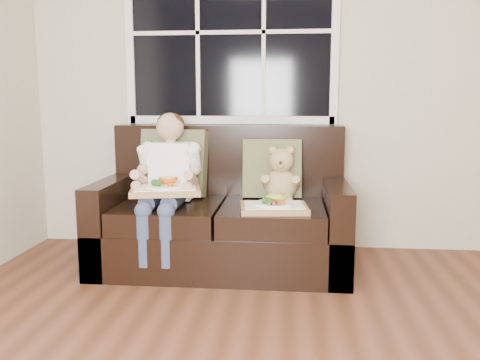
# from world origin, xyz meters

# --- Properties ---
(window_back) EXTENTS (1.62, 0.04, 1.37)m
(window_back) POSITION_xyz_m (-0.70, 2.48, 1.65)
(window_back) COLOR black
(window_back) RESTS_ON room_walls
(loveseat) EXTENTS (1.70, 0.92, 0.96)m
(loveseat) POSITION_xyz_m (-0.70, 2.02, 0.31)
(loveseat) COLOR black
(loveseat) RESTS_ON ground
(pillow_left) EXTENTS (0.50, 0.27, 0.50)m
(pillow_left) POSITION_xyz_m (-1.09, 2.17, 0.69)
(pillow_left) COLOR brown
(pillow_left) RESTS_ON loveseat
(pillow_right) EXTENTS (0.43, 0.21, 0.43)m
(pillow_right) POSITION_xyz_m (-0.37, 2.17, 0.66)
(pillow_right) COLOR brown
(pillow_right) RESTS_ON loveseat
(child) EXTENTS (0.42, 0.61, 0.94)m
(child) POSITION_xyz_m (-1.06, 1.89, 0.66)
(child) COLOR white
(child) RESTS_ON loveseat
(teddy_bear) EXTENTS (0.23, 0.30, 0.40)m
(teddy_bear) POSITION_xyz_m (-0.30, 2.07, 0.61)
(teddy_bear) COLOR tan
(teddy_bear) RESTS_ON loveseat
(tray_left) EXTENTS (0.51, 0.43, 0.10)m
(tray_left) POSITION_xyz_m (-1.04, 1.75, 0.58)
(tray_left) COLOR #B07C4F
(tray_left) RESTS_ON child
(tray_right) EXTENTS (0.45, 0.37, 0.10)m
(tray_right) POSITION_xyz_m (-0.34, 1.72, 0.48)
(tray_right) COLOR #B07C4F
(tray_right) RESTS_ON loveseat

